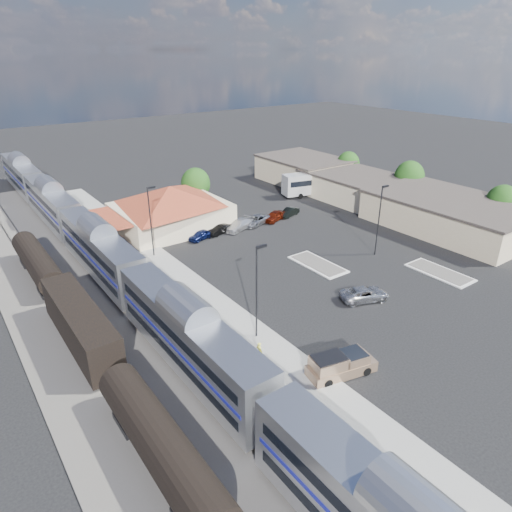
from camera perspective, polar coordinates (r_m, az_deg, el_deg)
ground at (r=51.97m, az=5.99°, el=-3.00°), size 280.00×280.00×0.00m
railbed at (r=49.30m, az=-19.38°, el=-5.92°), size 16.00×100.00×0.12m
platform at (r=50.32m, az=-8.96°, el=-4.04°), size 5.50×92.00×0.18m
passenger_train at (r=54.39m, az=-18.92°, el=0.37°), size 3.00×104.00×5.55m
freight_cars at (r=42.77m, az=-21.06°, el=-8.20°), size 2.80×46.00×4.00m
station_depot at (r=67.11m, az=-10.68°, el=6.03°), size 18.35×12.24×6.20m
buildings_east at (r=79.44m, az=14.50°, el=7.89°), size 14.40×51.40×4.80m
traffic_island_south at (r=55.70m, az=7.72°, el=-1.02°), size 3.30×7.50×0.21m
traffic_island_north at (r=57.36m, az=21.97°, el=-1.91°), size 3.30×7.50×0.21m
lamp_plat_s at (r=39.24m, az=0.17°, el=-3.67°), size 1.08×0.25×9.00m
lamp_plat_n at (r=57.04m, az=-13.02°, el=4.87°), size 1.08×0.25×9.00m
lamp_lot at (r=58.14m, az=15.23°, el=5.01°), size 1.08×0.25×9.00m
tree_east_a at (r=74.58m, az=28.41°, el=5.95°), size 4.56×4.56×6.42m
tree_east_b at (r=82.24m, az=18.61°, el=9.36°), size 4.94×4.94×6.96m
tree_east_c at (r=90.91m, az=11.43°, el=11.19°), size 4.41×4.41×6.21m
tree_depot at (r=75.24m, az=-7.55°, el=8.94°), size 4.71×4.71×6.63m
pickup_truck at (r=37.93m, az=10.65°, el=-13.20°), size 5.93×3.19×1.94m
suv at (r=48.70m, az=13.45°, el=-4.63°), size 5.67×4.09×1.43m
coach_bus at (r=82.92m, az=7.58°, el=9.16°), size 12.82×5.71×4.02m
person_a at (r=38.47m, az=0.42°, el=-11.84°), size 0.52×0.70×1.75m
person_b at (r=45.88m, az=-8.08°, el=-5.63°), size 0.86×0.98×1.70m
parked_car_a at (r=62.93m, az=-6.94°, el=2.61°), size 4.01×2.43×1.28m
parked_car_b at (r=64.64m, az=-4.60°, el=3.35°), size 4.31×2.39×1.35m
parked_car_c at (r=65.98m, az=-2.10°, el=3.93°), size 5.57×3.55×1.50m
parked_car_d at (r=67.94m, az=0.00°, el=4.52°), size 5.50×3.66×1.40m
parked_car_e at (r=69.53m, az=2.29°, el=5.00°), size 4.66×3.11×1.47m
parked_car_f at (r=71.69m, az=4.16°, el=5.49°), size 4.19×2.42×1.30m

